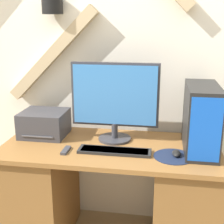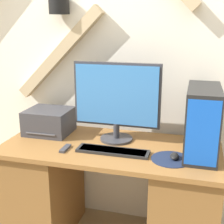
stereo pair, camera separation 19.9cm
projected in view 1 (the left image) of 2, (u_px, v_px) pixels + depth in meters
wall_back at (116, 47)px, 2.25m from camera, size 6.40×0.20×2.70m
desk at (110, 194)px, 2.16m from camera, size 1.43×0.66×0.75m
monitor at (115, 99)px, 2.09m from camera, size 0.59×0.22×0.53m
keyboard at (115, 151)px, 1.95m from camera, size 0.46×0.12×0.02m
mousepad at (173, 157)px, 1.89m from camera, size 0.24×0.24×0.00m
mouse at (176, 153)px, 1.89m from camera, size 0.05×0.09×0.03m
computer_tower at (201, 119)px, 1.94m from camera, size 0.19×0.46×0.42m
printer at (44, 123)px, 2.23m from camera, size 0.32×0.29×0.18m
remote_control at (66, 150)px, 1.97m from camera, size 0.04×0.12×0.02m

